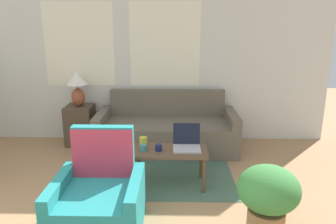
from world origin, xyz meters
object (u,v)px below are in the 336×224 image
object	(u,v)px
potted_plant	(268,196)
cup_yellow	(143,142)
cup_white	(143,147)
table_lamp	(77,85)
laptop	(187,143)
cup_navy	(159,148)
coffee_table	(170,154)
couch	(167,131)
armchair	(100,202)

from	to	relation	value
potted_plant	cup_yellow	bearing A→B (deg)	138.00
cup_yellow	cup_white	xyz separation A→B (m)	(0.02, -0.15, -0.02)
table_lamp	laptop	distance (m)	2.13
cup_navy	potted_plant	bearing A→B (deg)	-42.54
cup_navy	cup_yellow	world-z (taller)	cup_yellow
coffee_table	laptop	world-z (taller)	laptop
table_lamp	cup_yellow	xyz separation A→B (m)	(1.12, -1.24, -0.46)
cup_white	potted_plant	size ratio (longest dim) A/B	0.11
couch	cup_navy	size ratio (longest dim) A/B	26.55
armchair	potted_plant	xyz separation A→B (m)	(1.53, -0.10, 0.14)
table_lamp	cup_white	bearing A→B (deg)	-50.61
couch	cup_yellow	distance (m)	1.15
couch	coffee_table	distance (m)	1.21
armchair	coffee_table	world-z (taller)	armchair
cup_navy	cup_white	size ratio (longest dim) A/B	1.05
coffee_table	potted_plant	size ratio (longest dim) A/B	1.29
coffee_table	potted_plant	distance (m)	1.31
laptop	cup_white	bearing A→B (deg)	-168.64
table_lamp	cup_white	size ratio (longest dim) A/B	7.21
cup_navy	cup_yellow	size ratio (longest dim) A/B	0.72
cup_yellow	coffee_table	bearing A→B (deg)	-19.84
coffee_table	potted_plant	world-z (taller)	potted_plant
table_lamp	cup_white	distance (m)	1.85
armchair	cup_yellow	xyz separation A→B (m)	(0.32, 0.98, 0.24)
cup_white	potted_plant	distance (m)	1.51
couch	cup_yellow	world-z (taller)	couch
coffee_table	laptop	xyz separation A→B (m)	(0.20, 0.07, 0.12)
table_lamp	potted_plant	xyz separation A→B (m)	(2.33, -2.32, -0.55)
cup_yellow	table_lamp	bearing A→B (deg)	132.25
cup_navy	cup_white	xyz separation A→B (m)	(-0.17, 0.00, -0.00)
laptop	cup_navy	xyz separation A→B (m)	(-0.33, -0.10, -0.02)
coffee_table	laptop	distance (m)	0.24
couch	cup_yellow	size ratio (longest dim) A/B	19.15
laptop	potted_plant	size ratio (longest dim) A/B	0.48
table_lamp	cup_navy	xyz separation A→B (m)	(1.31, -1.39, -0.47)
cup_yellow	potted_plant	bearing A→B (deg)	-42.00
table_lamp	cup_navy	distance (m)	1.97
armchair	cup_white	distance (m)	0.92
couch	armchair	xyz separation A→B (m)	(-0.58, -2.07, 0.00)
couch	laptop	distance (m)	1.20
coffee_table	cup_navy	world-z (taller)	cup_navy
table_lamp	couch	bearing A→B (deg)	-5.93
armchair	table_lamp	world-z (taller)	table_lamp
armchair	potted_plant	distance (m)	1.54
coffee_table	cup_navy	size ratio (longest dim) A/B	11.17
couch	cup_yellow	xyz separation A→B (m)	(-0.26, -1.09, 0.24)
couch	cup_white	size ratio (longest dim) A/B	27.82
armchair	couch	bearing A→B (deg)	74.31
cup_white	potted_plant	xyz separation A→B (m)	(1.19, -0.93, -0.08)
armchair	coffee_table	distance (m)	1.08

